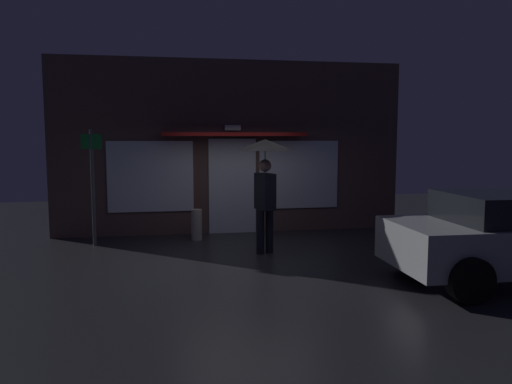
# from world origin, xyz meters

# --- Properties ---
(ground_plane) EXTENTS (18.00, 18.00, 0.00)m
(ground_plane) POSITION_xyz_m (0.00, 0.00, 0.00)
(ground_plane) COLOR #26262B
(building_facade) EXTENTS (8.15, 1.00, 4.00)m
(building_facade) POSITION_xyz_m (-0.00, 2.34, 1.98)
(building_facade) COLOR brown
(building_facade) RESTS_ON ground
(person_with_umbrella) EXTENTS (1.07, 1.07, 2.19)m
(person_with_umbrella) POSITION_xyz_m (0.35, 0.00, 1.71)
(person_with_umbrella) COLOR black
(person_with_umbrella) RESTS_ON ground
(street_sign_post) EXTENTS (0.40, 0.07, 2.39)m
(street_sign_post) POSITION_xyz_m (-2.99, 1.31, 1.36)
(street_sign_post) COLOR #595B60
(street_sign_post) RESTS_ON ground
(sidewalk_bollard) EXTENTS (0.23, 0.23, 0.67)m
(sidewalk_bollard) POSITION_xyz_m (-0.88, 1.49, 0.34)
(sidewalk_bollard) COLOR #B2A899
(sidewalk_bollard) RESTS_ON ground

